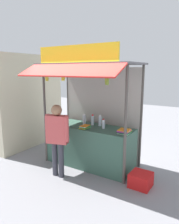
{
  "coord_description": "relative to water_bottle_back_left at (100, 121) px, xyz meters",
  "views": [
    {
      "loc": [
        2.62,
        -4.18,
        2.32
      ],
      "look_at": [
        0.0,
        0.0,
        1.34
      ],
      "focal_mm": 33.96,
      "sensor_mm": 36.0,
      "label": 1
    }
  ],
  "objects": [
    {
      "name": "water_bottle_far_left",
      "position": [
        -0.19,
        -0.03,
        -0.0
      ],
      "size": [
        0.07,
        0.07,
        0.26
      ],
      "color": "silver",
      "rests_on": "stall_counter"
    },
    {
      "name": "magazine_stack_back_right",
      "position": [
        0.75,
        -0.27,
        -0.08
      ],
      "size": [
        0.26,
        0.29,
        0.08
      ],
      "color": "white",
      "rests_on": "stall_counter"
    },
    {
      "name": "ground_plane",
      "position": [
        -0.19,
        -0.17,
        -1.12
      ],
      "size": [
        20.0,
        20.0,
        0.0
      ],
      "primitive_type": "plane",
      "color": "gray"
    },
    {
      "name": "water_bottle_back_left",
      "position": [
        0.0,
        0.0,
        0.0
      ],
      "size": [
        0.07,
        0.07,
        0.27
      ],
      "color": "silver",
      "rests_on": "stall_counter"
    },
    {
      "name": "water_bottle_right",
      "position": [
        0.19,
        -0.17,
        -0.01
      ],
      "size": [
        0.07,
        0.07,
        0.23
      ],
      "color": "silver",
      "rests_on": "stall_counter"
    },
    {
      "name": "magazine_stack_far_right",
      "position": [
        -0.19,
        -0.38,
        -0.09
      ],
      "size": [
        0.21,
        0.27,
        0.07
      ],
      "color": "green",
      "rests_on": "stall_counter"
    },
    {
      "name": "banana_bunch_leftmost",
      "position": [
        -1.07,
        -0.65,
        1.02
      ],
      "size": [
        0.1,
        0.1,
        0.28
      ],
      "color": "#332D23"
    },
    {
      "name": "stall_counter",
      "position": [
        -0.19,
        -0.17,
        -0.62
      ],
      "size": [
        2.15,
        0.76,
        0.99
      ],
      "primitive_type": "cube",
      "color": "#385B4C",
      "rests_on": "ground"
    },
    {
      "name": "magazine_stack_mid_left",
      "position": [
        -1.05,
        -0.43,
        -0.08
      ],
      "size": [
        0.24,
        0.32,
        0.08
      ],
      "color": "purple",
      "rests_on": "stall_counter"
    },
    {
      "name": "neighbour_wall",
      "position": [
        -2.41,
        0.13,
        0.27
      ],
      "size": [
        0.2,
        2.4,
        2.77
      ],
      "primitive_type": "cube",
      "color": "beige",
      "rests_on": "ground"
    },
    {
      "name": "banana_bunch_rightmost",
      "position": [
        0.51,
        -0.65,
        1.0
      ],
      "size": [
        0.11,
        0.11,
        0.32
      ],
      "color": "#332D23"
    },
    {
      "name": "plastic_crate",
      "position": [
        1.22,
        -0.47,
        -0.97
      ],
      "size": [
        0.42,
        0.42,
        0.29
      ],
      "primitive_type": "cube",
      "rotation": [
        0.0,
        0.0,
        -0.02
      ],
      "color": "red",
      "rests_on": "ground"
    },
    {
      "name": "water_bottle_front_left",
      "position": [
        -0.37,
        -0.13,
        0.0
      ],
      "size": [
        0.08,
        0.08,
        0.27
      ],
      "color": "silver",
      "rests_on": "stall_counter"
    },
    {
      "name": "banana_bunch_inner_right",
      "position": [
        -0.58,
        -0.65,
        1.04
      ],
      "size": [
        0.11,
        0.11,
        0.26
      ],
      "color": "#332D23"
    },
    {
      "name": "vendor_person",
      "position": [
        -0.48,
        -1.01,
        -0.15
      ],
      "size": [
        0.61,
        0.32,
        1.61
      ],
      "rotation": [
        0.0,
        0.0,
        0.31
      ],
      "color": "#383842",
      "rests_on": "ground"
    },
    {
      "name": "stall_structure",
      "position": [
        -0.19,
        -0.0,
        0.61
      ],
      "size": [
        2.35,
        1.68,
        2.83
      ],
      "color": "#4C4742",
      "rests_on": "ground"
    }
  ]
}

